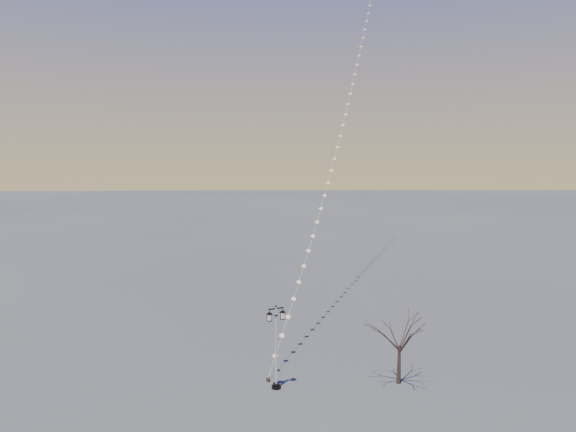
{
  "coord_description": "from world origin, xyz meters",
  "views": [
    {
      "loc": [
        -1.07,
        -25.01,
        12.15
      ],
      "look_at": [
        -0.23,
        6.91,
        8.31
      ],
      "focal_mm": 31.78,
      "sensor_mm": 36.0,
      "label": 1
    }
  ],
  "objects": [
    {
      "name": "street_lamp",
      "position": [
        -1.01,
        0.4,
        2.47
      ],
      "size": [
        1.08,
        0.68,
        4.47
      ],
      "rotation": [
        0.0,
        0.0,
        0.4
      ],
      "color": "black",
      "rests_on": "ground"
    },
    {
      "name": "kite_train",
      "position": [
        5.28,
        21.81,
        17.75
      ],
      "size": [
        14.05,
        41.76,
        35.69
      ],
      "rotation": [
        0.0,
        0.0,
        0.41
      ],
      "color": "#3A251A",
      "rests_on": "ground"
    },
    {
      "name": "ground",
      "position": [
        0.0,
        0.0,
        0.0
      ],
      "size": [
        300.0,
        300.0,
        0.0
      ],
      "primitive_type": "plane",
      "color": "#434543",
      "rests_on": "ground"
    },
    {
      "name": "bare_tree",
      "position": [
        5.53,
        0.81,
        2.68
      ],
      "size": [
        2.32,
        2.32,
        3.85
      ],
      "rotation": [
        0.0,
        0.0,
        0.22
      ],
      "color": "#392620",
      "rests_on": "ground"
    }
  ]
}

